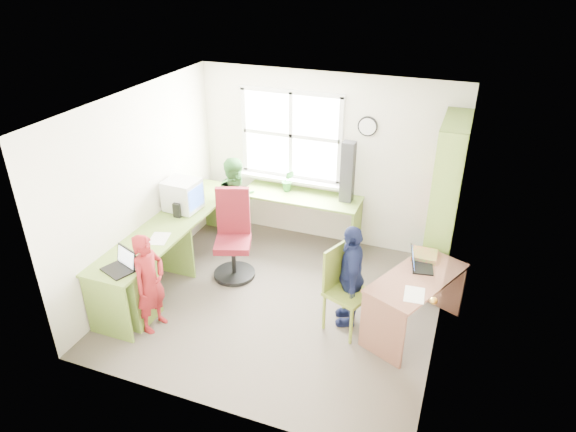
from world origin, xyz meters
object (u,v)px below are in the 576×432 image
(person_green, at_px, (237,205))
(laptop_left, at_px, (121,265))
(right_desk, at_px, (416,292))
(potted_plant, at_px, (288,180))
(wooden_chair, at_px, (343,285))
(person_red, at_px, (150,283))
(l_desk, at_px, (170,261))
(person_navy, at_px, (351,275))
(swivel_chair, at_px, (233,239))
(cd_tower, at_px, (348,172))
(laptop_right, at_px, (418,263))
(crt_monitor, at_px, (183,195))
(bookshelf, at_px, (444,208))

(person_green, bearing_deg, laptop_left, -165.42)
(right_desk, bearing_deg, potted_plant, 168.53)
(wooden_chair, distance_m, potted_plant, 2.09)
(right_desk, bearing_deg, person_red, -136.29)
(l_desk, height_order, right_desk, l_desk)
(person_navy, bearing_deg, swivel_chair, -120.13)
(cd_tower, bearing_deg, person_red, -120.28)
(laptop_right, xyz_separation_m, cd_tower, (-1.14, 1.24, 0.41))
(crt_monitor, distance_m, laptop_left, 1.46)
(swivel_chair, xyz_separation_m, potted_plant, (0.33, 1.10, 0.41))
(bookshelf, relative_size, laptop_right, 6.12)
(person_green, bearing_deg, potted_plant, -21.03)
(wooden_chair, height_order, laptop_left, wooden_chair)
(bookshelf, relative_size, laptop_left, 5.27)
(wooden_chair, bearing_deg, person_navy, 85.30)
(swivel_chair, height_order, laptop_right, swivel_chair)
(swivel_chair, bearing_deg, cd_tower, 23.00)
(laptop_right, bearing_deg, l_desk, 90.56)
(person_navy, bearing_deg, l_desk, -98.77)
(right_desk, xyz_separation_m, person_navy, (-0.70, -0.08, 0.10))
(l_desk, relative_size, person_navy, 2.42)
(swivel_chair, height_order, person_green, person_green)
(swivel_chair, height_order, wooden_chair, swivel_chair)
(laptop_left, bearing_deg, person_red, 37.64)
(wooden_chair, height_order, person_green, person_green)
(crt_monitor, height_order, cd_tower, cd_tower)
(crt_monitor, bearing_deg, person_navy, -8.79)
(swivel_chair, bearing_deg, right_desk, -28.38)
(laptop_right, distance_m, potted_plant, 2.35)
(cd_tower, bearing_deg, right_desk, -48.48)
(laptop_right, distance_m, person_navy, 0.74)
(l_desk, relative_size, person_red, 2.54)
(cd_tower, distance_m, person_red, 2.89)
(right_desk, distance_m, cd_tower, 1.96)
(laptop_left, bearing_deg, wooden_chair, 41.74)
(laptop_left, height_order, person_red, person_red)
(person_navy, bearing_deg, potted_plant, -154.99)
(wooden_chair, xyz_separation_m, person_green, (-1.81, 1.12, 0.14))
(right_desk, height_order, laptop_left, laptop_left)
(crt_monitor, bearing_deg, wooden_chair, -11.54)
(person_red, bearing_deg, l_desk, 20.47)
(bookshelf, height_order, person_navy, bookshelf)
(laptop_right, height_order, cd_tower, cd_tower)
(laptop_right, bearing_deg, person_navy, 102.28)
(person_red, bearing_deg, crt_monitor, 22.04)
(crt_monitor, distance_m, cd_tower, 2.17)
(right_desk, distance_m, person_red, 2.85)
(l_desk, bearing_deg, laptop_left, -99.62)
(laptop_right, bearing_deg, right_desk, 177.75)
(swivel_chair, relative_size, laptop_right, 3.35)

